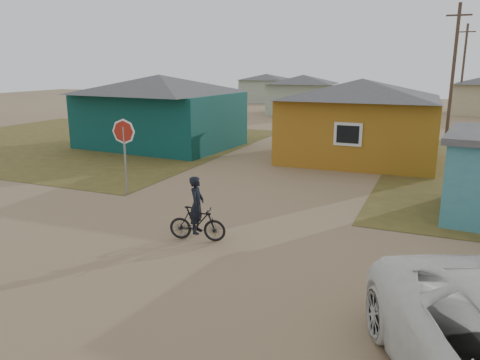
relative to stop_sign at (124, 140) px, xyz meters
name	(u,v)px	position (x,y,z in m)	size (l,w,h in m)	color
ground	(159,255)	(4.04, -4.22, -1.98)	(120.00, 120.00, 0.00)	#8E7252
grass_nw	(80,141)	(-9.96, 8.78, -1.98)	(20.00, 18.00, 0.00)	brown
house_teal	(160,110)	(-4.46, 9.28, 0.07)	(8.93, 7.08, 4.00)	#0A3834
house_yellow	(360,119)	(6.54, 9.78, 0.02)	(7.72, 6.76, 3.90)	#9F6718
house_pale_west	(303,94)	(-1.96, 29.78, -0.13)	(7.04, 6.15, 3.60)	#9CAB93
house_pale_north	(266,88)	(-9.96, 41.78, -0.23)	(6.28, 5.81, 3.40)	#9CAB93
utility_pole_near	(453,71)	(10.54, 17.78, 2.15)	(1.40, 0.20, 8.00)	#4D3A2E
utility_pole_far	(463,69)	(11.54, 33.78, 2.15)	(1.40, 0.20, 8.00)	#4D3A2E
stop_sign	(124,140)	(0.00, 0.00, 0.00)	(0.86, 0.31, 2.73)	gray
cyclist	(197,217)	(4.45, -2.96, -1.35)	(1.60, 0.73, 1.74)	black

